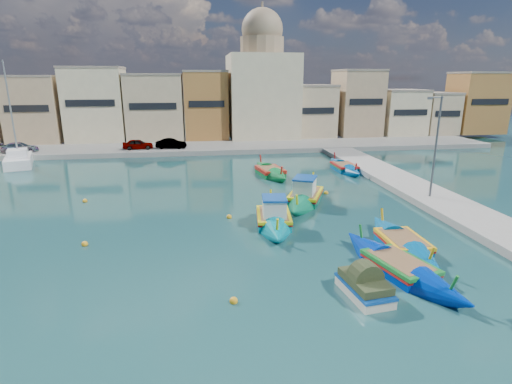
{
  "coord_description": "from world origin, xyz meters",
  "views": [
    {
      "loc": [
        -0.05,
        -21.06,
        9.21
      ],
      "look_at": [
        4.0,
        6.0,
        1.4
      ],
      "focal_mm": 28.0,
      "sensor_mm": 36.0,
      "label": 1
    }
  ],
  "objects_px": {
    "tender_near": "(364,287)",
    "yacht_north": "(20,158)",
    "quay_street_lamp": "(435,147)",
    "luzzu_blue_cabin": "(274,219)",
    "church_block": "(262,84)",
    "luzzu_cyan_mid": "(344,168)",
    "luzzu_cyan_south": "(402,245)",
    "luzzu_blue_south": "(399,268)",
    "luzzu_turquoise_cabin": "(305,197)",
    "luzzu_green": "(270,172)"
  },
  "relations": [
    {
      "from": "quay_street_lamp",
      "to": "tender_near",
      "type": "distance_m",
      "value": 16.64
    },
    {
      "from": "luzzu_blue_south",
      "to": "luzzu_cyan_south",
      "type": "distance_m",
      "value": 3.06
    },
    {
      "from": "luzzu_turquoise_cabin",
      "to": "yacht_north",
      "type": "bearing_deg",
      "value": 145.54
    },
    {
      "from": "church_block",
      "to": "yacht_north",
      "type": "bearing_deg",
      "value": -156.62
    },
    {
      "from": "luzzu_cyan_mid",
      "to": "luzzu_turquoise_cabin",
      "type": "bearing_deg",
      "value": -124.72
    },
    {
      "from": "yacht_north",
      "to": "luzzu_blue_cabin",
      "type": "bearing_deg",
      "value": -44.04
    },
    {
      "from": "luzzu_cyan_mid",
      "to": "yacht_north",
      "type": "relative_size",
      "value": 0.69
    },
    {
      "from": "luzzu_blue_cabin",
      "to": "luzzu_turquoise_cabin",
      "type": "bearing_deg",
      "value": 53.55
    },
    {
      "from": "luzzu_blue_cabin",
      "to": "luzzu_cyan_south",
      "type": "height_order",
      "value": "luzzu_blue_cabin"
    },
    {
      "from": "church_block",
      "to": "tender_near",
      "type": "xyz_separation_m",
      "value": [
        -3.04,
        -46.31,
        -7.98
      ]
    },
    {
      "from": "yacht_north",
      "to": "luzzu_blue_south",
      "type": "bearing_deg",
      "value": -46.91
    },
    {
      "from": "luzzu_cyan_mid",
      "to": "luzzu_cyan_south",
      "type": "distance_m",
      "value": 19.91
    },
    {
      "from": "luzzu_cyan_mid",
      "to": "luzzu_cyan_south",
      "type": "xyz_separation_m",
      "value": [
        -3.91,
        -19.53,
        0.01
      ]
    },
    {
      "from": "luzzu_blue_south",
      "to": "yacht_north",
      "type": "xyz_separation_m",
      "value": [
        -29.53,
        31.57,
        0.21
      ]
    },
    {
      "from": "luzzu_blue_cabin",
      "to": "tender_near",
      "type": "height_order",
      "value": "luzzu_blue_cabin"
    },
    {
      "from": "luzzu_green",
      "to": "quay_street_lamp",
      "type": "bearing_deg",
      "value": -45.62
    },
    {
      "from": "luzzu_green",
      "to": "yacht_north",
      "type": "xyz_separation_m",
      "value": [
        -27.03,
        10.37,
        0.19
      ]
    },
    {
      "from": "church_block",
      "to": "luzzu_blue_cabin",
      "type": "relative_size",
      "value": 2.2
    },
    {
      "from": "luzzu_green",
      "to": "luzzu_blue_south",
      "type": "distance_m",
      "value": 21.35
    },
    {
      "from": "quay_street_lamp",
      "to": "yacht_north",
      "type": "relative_size",
      "value": 0.67
    },
    {
      "from": "luzzu_blue_south",
      "to": "tender_near",
      "type": "distance_m",
      "value": 3.11
    },
    {
      "from": "luzzu_turquoise_cabin",
      "to": "church_block",
      "type": "bearing_deg",
      "value": 86.7
    },
    {
      "from": "luzzu_cyan_south",
      "to": "yacht_north",
      "type": "xyz_separation_m",
      "value": [
        -31.1,
        28.94,
        0.2
      ]
    },
    {
      "from": "tender_near",
      "to": "luzzu_blue_cabin",
      "type": "bearing_deg",
      "value": 103.33
    },
    {
      "from": "luzzu_cyan_south",
      "to": "tender_near",
      "type": "relative_size",
      "value": 2.73
    },
    {
      "from": "luzzu_blue_cabin",
      "to": "yacht_north",
      "type": "height_order",
      "value": "yacht_north"
    },
    {
      "from": "luzzu_cyan_south",
      "to": "quay_street_lamp",
      "type": "bearing_deg",
      "value": 51.25
    },
    {
      "from": "tender_near",
      "to": "yacht_north",
      "type": "bearing_deg",
      "value": 128.98
    },
    {
      "from": "luzzu_blue_south",
      "to": "luzzu_cyan_south",
      "type": "xyz_separation_m",
      "value": [
        1.57,
        2.63,
        0.0
      ]
    },
    {
      "from": "luzzu_green",
      "to": "luzzu_blue_south",
      "type": "relative_size",
      "value": 0.95
    },
    {
      "from": "luzzu_green",
      "to": "luzzu_blue_south",
      "type": "height_order",
      "value": "luzzu_green"
    },
    {
      "from": "luzzu_cyan_south",
      "to": "luzzu_turquoise_cabin",
      "type": "bearing_deg",
      "value": 107.07
    },
    {
      "from": "quay_street_lamp",
      "to": "luzzu_cyan_mid",
      "type": "relative_size",
      "value": 0.97
    },
    {
      "from": "luzzu_cyan_mid",
      "to": "luzzu_blue_south",
      "type": "distance_m",
      "value": 22.83
    },
    {
      "from": "yacht_north",
      "to": "luzzu_cyan_south",
      "type": "bearing_deg",
      "value": -42.94
    },
    {
      "from": "luzzu_turquoise_cabin",
      "to": "luzzu_blue_south",
      "type": "relative_size",
      "value": 1.08
    },
    {
      "from": "church_block",
      "to": "luzzu_blue_south",
      "type": "height_order",
      "value": "church_block"
    },
    {
      "from": "quay_street_lamp",
      "to": "church_block",
      "type": "bearing_deg",
      "value": 102.35
    },
    {
      "from": "luzzu_cyan_mid",
      "to": "luzzu_green",
      "type": "bearing_deg",
      "value": -173.17
    },
    {
      "from": "luzzu_cyan_south",
      "to": "yacht_north",
      "type": "relative_size",
      "value": 0.68
    },
    {
      "from": "luzzu_cyan_mid",
      "to": "luzzu_green",
      "type": "xyz_separation_m",
      "value": [
        -7.98,
        -0.96,
        0.02
      ]
    },
    {
      "from": "luzzu_turquoise_cabin",
      "to": "luzzu_cyan_mid",
      "type": "relative_size",
      "value": 1.18
    },
    {
      "from": "luzzu_blue_cabin",
      "to": "luzzu_green",
      "type": "distance_m",
      "value": 13.75
    },
    {
      "from": "quay_street_lamp",
      "to": "luzzu_cyan_mid",
      "type": "distance_m",
      "value": 12.55
    },
    {
      "from": "church_block",
      "to": "tender_near",
      "type": "height_order",
      "value": "church_block"
    },
    {
      "from": "quay_street_lamp",
      "to": "luzzu_cyan_south",
      "type": "height_order",
      "value": "quay_street_lamp"
    },
    {
      "from": "quay_street_lamp",
      "to": "luzzu_turquoise_cabin",
      "type": "bearing_deg",
      "value": 169.63
    },
    {
      "from": "luzzu_blue_cabin",
      "to": "luzzu_cyan_mid",
      "type": "distance_m",
      "value": 17.78
    },
    {
      "from": "luzzu_blue_cabin",
      "to": "luzzu_green",
      "type": "xyz_separation_m",
      "value": [
        2.29,
        13.56,
        -0.09
      ]
    },
    {
      "from": "quay_street_lamp",
      "to": "luzzu_blue_cabin",
      "type": "bearing_deg",
      "value": -167.12
    }
  ]
}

